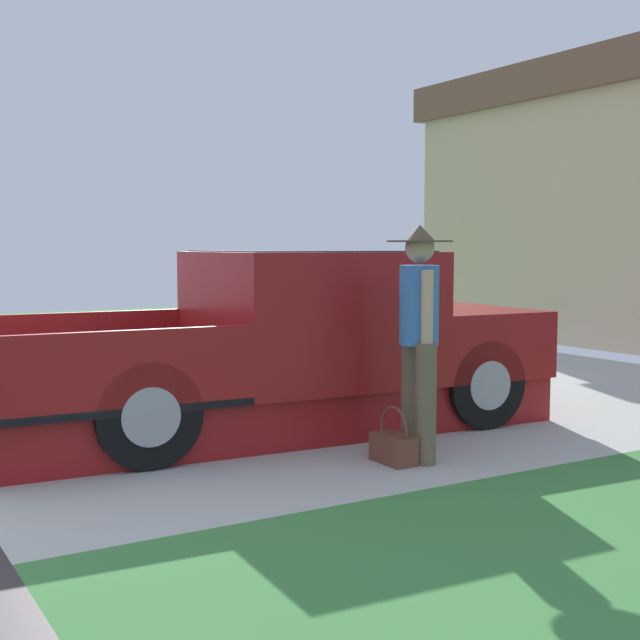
% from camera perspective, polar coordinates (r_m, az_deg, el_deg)
% --- Properties ---
extents(pickup_truck, '(2.20, 5.17, 1.59)m').
position_cam_1_polar(pickup_truck, '(7.75, -1.14, -1.94)').
color(pickup_truck, maroon).
rests_on(pickup_truck, ground).
extents(person_with_hat, '(0.50, 0.50, 1.80)m').
position_cam_1_polar(person_with_hat, '(6.53, 6.63, -0.59)').
color(person_with_hat, brown).
rests_on(person_with_hat, ground).
extents(handbag, '(0.37, 0.20, 0.44)m').
position_cam_1_polar(handbag, '(6.53, 4.93, -8.40)').
color(handbag, brown).
rests_on(handbag, ground).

